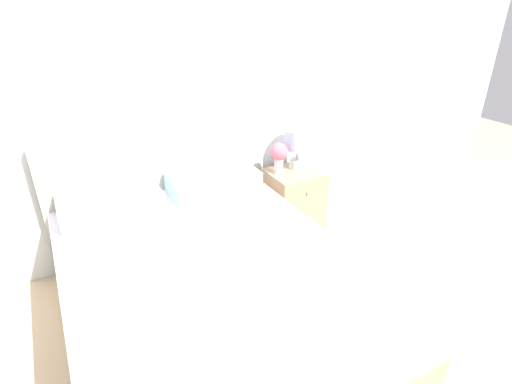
{
  "coord_description": "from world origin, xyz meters",
  "views": [
    {
      "loc": [
        -0.64,
        -2.84,
        1.92
      ],
      "look_at": [
        0.57,
        -0.58,
        0.64
      ],
      "focal_mm": 28.0,
      "sensor_mm": 36.0,
      "label": 1
    }
  ],
  "objects_px": {
    "flower_vase": "(279,155)",
    "nightstand": "(293,200)",
    "table_lamp": "(298,142)",
    "bed": "(205,287)"
  },
  "relations": [
    {
      "from": "table_lamp",
      "to": "flower_vase",
      "type": "height_order",
      "value": "table_lamp"
    },
    {
      "from": "nightstand",
      "to": "flower_vase",
      "type": "xyz_separation_m",
      "value": [
        -0.14,
        0.03,
        0.44
      ]
    },
    {
      "from": "flower_vase",
      "to": "nightstand",
      "type": "bearing_deg",
      "value": -12.75
    },
    {
      "from": "bed",
      "to": "flower_vase",
      "type": "distance_m",
      "value": 1.35
    },
    {
      "from": "bed",
      "to": "nightstand",
      "type": "distance_m",
      "value": 1.38
    },
    {
      "from": "bed",
      "to": "flower_vase",
      "type": "height_order",
      "value": "bed"
    },
    {
      "from": "table_lamp",
      "to": "nightstand",
      "type": "bearing_deg",
      "value": -134.26
    },
    {
      "from": "table_lamp",
      "to": "flower_vase",
      "type": "relative_size",
      "value": 1.31
    },
    {
      "from": "nightstand",
      "to": "flower_vase",
      "type": "distance_m",
      "value": 0.47
    },
    {
      "from": "table_lamp",
      "to": "flower_vase",
      "type": "bearing_deg",
      "value": -171.71
    }
  ]
}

